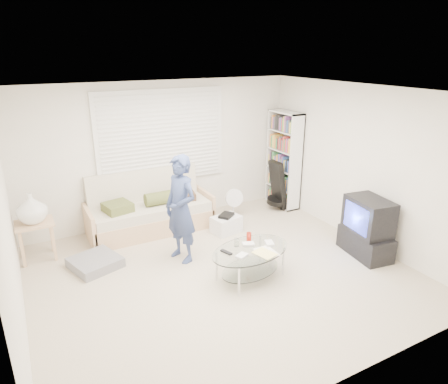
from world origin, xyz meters
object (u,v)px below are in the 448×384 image
futon_sofa (150,212)px  bookshelf (284,160)px  tv_unit (367,228)px  coffee_table (251,255)px

futon_sofa → bookshelf: bearing=-2.0°
futon_sofa → tv_unit: size_ratio=2.32×
tv_unit → coffee_table: size_ratio=0.70×
tv_unit → bookshelf: bearing=86.9°
tv_unit → coffee_table: 1.92m
bookshelf → tv_unit: bookshelf is taller
futon_sofa → bookshelf: (2.73, -0.09, 0.60)m
futon_sofa → bookshelf: 2.80m
futon_sofa → bookshelf: size_ratio=1.12×
bookshelf → tv_unit: bearing=-93.1°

